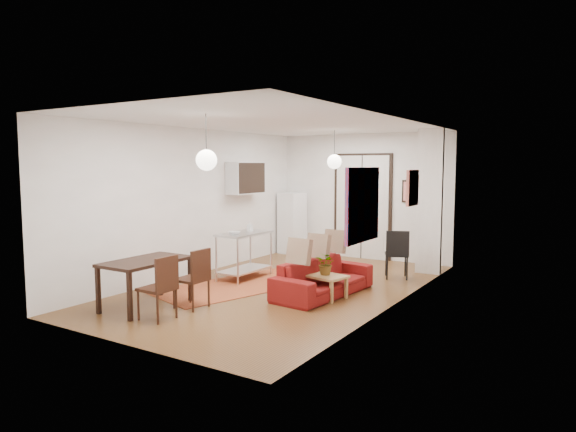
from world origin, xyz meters
The scene contains 27 objects.
floor centered at (0.00, 0.00, 0.00)m, with size 7.00×7.00×0.00m, color brown.
ceiling centered at (0.00, 0.00, 2.90)m, with size 4.20×7.00×0.02m, color silver.
wall_back centered at (0.00, 3.50, 1.45)m, with size 4.20×0.02×2.90m, color white.
wall_front centered at (0.00, -3.50, 1.45)m, with size 4.20×0.02×2.90m, color white.
wall_left centered at (-2.10, 0.00, 1.45)m, with size 0.02×7.00×2.90m, color white.
wall_right centered at (2.10, 0.00, 1.45)m, with size 0.02×7.00×2.90m, color white.
double_doors centered at (0.00, 3.46, 1.20)m, with size 1.44×0.06×2.50m, color silver.
stub_partition centered at (1.85, 2.55, 1.45)m, with size 0.50×0.10×2.90m, color white.
wall_cabinet centered at (-1.92, 1.50, 1.90)m, with size 0.35×1.00×0.70m, color white.
painting_popart centered at (2.08, -1.25, 1.65)m, with size 0.05×1.00×1.00m, color red.
painting_abstract centered at (2.08, 0.80, 1.80)m, with size 0.05×0.50×0.60m, color beige.
poster_back centered at (1.15, 3.47, 1.60)m, with size 0.40×0.03×0.50m, color red.
print_left centered at (-2.07, 2.00, 1.95)m, with size 0.03×0.44×0.54m, color #96673E.
pendant_back centered at (0.00, 2.00, 2.25)m, with size 0.30×0.30×0.80m.
pendant_front centered at (0.00, -2.00, 2.25)m, with size 0.30×0.30×0.80m.
kilim_rug centered at (-0.61, 0.10, 0.00)m, with size 1.48×3.94×0.01m, color #B35F2C.
sofa centered at (0.87, -0.08, 0.30)m, with size 0.79×2.03×0.59m, color maroon.
coffee_table centered at (0.89, -0.21, 0.33)m, with size 0.94×0.64×0.38m.
potted_plant centered at (0.99, -0.21, 0.57)m, with size 0.33×0.29×0.37m, color #2C622D.
kitchen_counter centered at (-1.02, 0.23, 0.58)m, with size 0.59×1.17×0.90m.
bowl centered at (-1.02, -0.07, 0.92)m, with size 0.21×0.21×0.05m, color beige.
soap_bottle centered at (-1.07, 0.48, 0.99)m, with size 0.09×0.08×0.19m, color teal.
fridge centered at (-1.74, 3.15, 0.75)m, with size 0.53×0.53×1.50m, color white.
dining_table centered at (-1.08, -2.19, 0.66)m, with size 0.78×1.34×0.74m.
dining_chair_near centered at (-0.48, -1.75, 0.53)m, with size 0.44×0.62×0.92m.
dining_chair_far centered at (-0.48, -2.45, 0.53)m, with size 0.44×0.62×0.92m.
black_side_chair centered at (1.46, 1.90, 0.55)m, with size 0.57×0.59×0.94m.
Camera 1 is at (4.86, -7.59, 2.18)m, focal length 32.00 mm.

